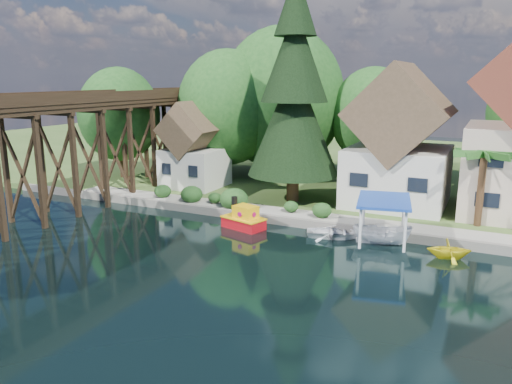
% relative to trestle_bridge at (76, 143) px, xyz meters
% --- Properties ---
extents(ground, '(140.00, 140.00, 0.00)m').
position_rel_trestle_bridge_xyz_m(ground, '(16.00, -5.17, -5.35)').
color(ground, black).
rests_on(ground, ground).
extents(bank, '(140.00, 52.00, 0.50)m').
position_rel_trestle_bridge_xyz_m(bank, '(16.00, 28.83, -5.10)').
color(bank, '#355020').
rests_on(bank, ground).
extents(seawall, '(60.00, 0.40, 0.62)m').
position_rel_trestle_bridge_xyz_m(seawall, '(20.00, 2.83, -5.04)').
color(seawall, slate).
rests_on(seawall, ground).
extents(promenade, '(50.00, 2.60, 0.06)m').
position_rel_trestle_bridge_xyz_m(promenade, '(22.00, 4.13, -4.82)').
color(promenade, gray).
rests_on(promenade, bank).
extents(trestle_bridge, '(4.12, 44.18, 9.30)m').
position_rel_trestle_bridge_xyz_m(trestle_bridge, '(0.00, 0.00, 0.00)').
color(trestle_bridge, black).
rests_on(trestle_bridge, ground).
extents(house_left, '(7.64, 8.64, 11.02)m').
position_rel_trestle_bridge_xyz_m(house_left, '(23.00, 10.83, -0.21)').
color(house_left, silver).
rests_on(house_left, bank).
extents(shed, '(5.09, 5.40, 7.85)m').
position_rel_trestle_bridge_xyz_m(shed, '(5.00, 9.33, -1.52)').
color(shed, silver).
rests_on(shed, bank).
extents(bg_trees, '(49.90, 13.30, 10.57)m').
position_rel_trestle_bridge_xyz_m(bg_trees, '(17.00, 16.08, 1.94)').
color(bg_trees, '#382314').
rests_on(bg_trees, bank).
extents(shrubs, '(15.76, 2.47, 1.70)m').
position_rel_trestle_bridge_xyz_m(shrubs, '(11.40, 4.09, -4.12)').
color(shrubs, '#173F16').
rests_on(shrubs, bank).
extents(conifer, '(7.27, 7.27, 17.89)m').
position_rel_trestle_bridge_xyz_m(conifer, '(15.22, 7.96, 3.77)').
color(conifer, '#382314').
rests_on(conifer, bank).
extents(palm_tree, '(3.89, 3.89, 5.47)m').
position_rel_trestle_bridge_xyz_m(palm_tree, '(29.17, 6.89, -0.08)').
color(palm_tree, '#382314').
rests_on(palm_tree, bank).
extents(tugboat, '(3.36, 2.42, 2.19)m').
position_rel_trestle_bridge_xyz_m(tugboat, '(14.38, 0.87, -4.69)').
color(tugboat, '#AC0B13').
rests_on(tugboat, ground).
extents(boat_white_a, '(4.51, 3.83, 0.79)m').
position_rel_trestle_bridge_xyz_m(boat_white_a, '(20.75, 1.76, -4.95)').
color(boat_white_a, white).
rests_on(boat_white_a, ground).
extents(boat_canopy, '(3.98, 5.11, 2.96)m').
position_rel_trestle_bridge_xyz_m(boat_canopy, '(23.84, 1.62, -4.08)').
color(boat_canopy, white).
rests_on(boat_canopy, ground).
extents(boat_yellow, '(2.99, 2.76, 1.31)m').
position_rel_trestle_bridge_xyz_m(boat_yellow, '(27.91, 0.79, -4.69)').
color(boat_yellow, yellow).
rests_on(boat_yellow, ground).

